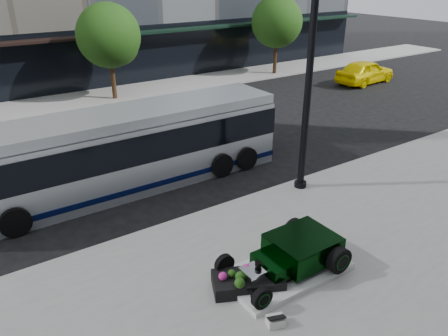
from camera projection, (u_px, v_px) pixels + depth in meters
ground at (213, 179)px, 17.16m from camera, size 120.00×120.00×0.00m
sidewalk_far at (94, 98)px, 27.69m from camera, size 70.00×4.00×0.12m
street_trees at (111, 38)px, 26.03m from camera, size 29.80×3.80×5.70m
display_plinth at (286, 271)px, 11.65m from camera, size 3.40×1.80×0.15m
hot_rod at (296, 251)px, 11.61m from camera, size 3.22×2.00×0.81m
info_plaque at (276, 321)px, 9.93m from camera, size 0.48×0.42×0.31m
lamppost at (308, 87)px, 14.76m from camera, size 0.45×0.45×8.13m
flower_planter at (248, 281)px, 11.06m from camera, size 2.00×1.56×0.58m
transit_bus at (126, 149)px, 16.05m from camera, size 12.12×2.88×2.92m
white_sedan at (209, 105)px, 24.04m from camera, size 5.10×2.78×1.40m
yellow_taxi at (365, 72)px, 31.14m from camera, size 5.06×2.37×1.68m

